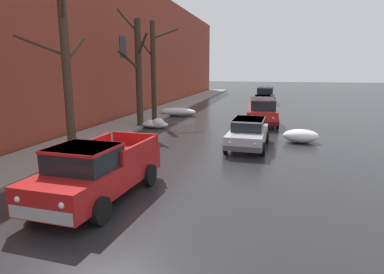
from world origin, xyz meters
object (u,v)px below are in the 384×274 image
at_px(sedan_silver_parked_kerbside_close, 248,132).
at_px(pickup_truck_red_approaching_near_lane, 97,171).
at_px(bare_tree_second_along_sidewalk, 66,69).
at_px(bare_tree_mid_block, 138,71).
at_px(sedan_black_parked_far_down_block, 263,103).
at_px(sedan_white_at_far_intersection, 266,93).
at_px(bare_tree_far_down_block, 154,69).
at_px(suv_grey_queued_behind_truck, 265,95).
at_px(suv_red_parked_kerbside_mid, 262,111).

bearing_deg(sedan_silver_parked_kerbside_close, pickup_truck_red_approaching_near_lane, -115.88).
distance_m(bare_tree_second_along_sidewalk, bare_tree_mid_block, 7.61).
height_order(sedan_black_parked_far_down_block, sedan_white_at_far_intersection, same).
bearing_deg(bare_tree_far_down_block, bare_tree_second_along_sidewalk, -90.14).
bearing_deg(sedan_silver_parked_kerbside_close, bare_tree_second_along_sidewalk, -153.41).
distance_m(bare_tree_second_along_sidewalk, suv_grey_queued_behind_truck, 26.25).
xyz_separation_m(bare_tree_second_along_sidewalk, bare_tree_far_down_block, (0.03, 10.39, -0.01)).
distance_m(sedan_silver_parked_kerbside_close, sedan_black_parked_far_down_block, 14.90).
height_order(suv_red_parked_kerbside_mid, suv_grey_queued_behind_truck, same).
bearing_deg(bare_tree_second_along_sidewalk, sedan_silver_parked_kerbside_close, 26.59).
bearing_deg(bare_tree_second_along_sidewalk, pickup_truck_red_approaching_near_lane, -49.07).
xyz_separation_m(sedan_black_parked_far_down_block, sedan_white_at_far_intersection, (-0.05, 12.77, -0.00)).
distance_m(pickup_truck_red_approaching_near_lane, sedan_white_at_far_intersection, 35.68).
distance_m(bare_tree_second_along_sidewalk, bare_tree_far_down_block, 10.39).
relative_size(bare_tree_far_down_block, suv_grey_queued_behind_truck, 1.64).
height_order(pickup_truck_red_approaching_near_lane, suv_grey_queued_behind_truck, suv_grey_queued_behind_truck).
relative_size(bare_tree_second_along_sidewalk, sedan_black_parked_far_down_block, 1.72).
distance_m(bare_tree_second_along_sidewalk, sedan_black_parked_far_down_block, 20.28).
bearing_deg(pickup_truck_red_approaching_near_lane, suv_grey_queued_behind_truck, 82.20).
bearing_deg(pickup_truck_red_approaching_near_lane, bare_tree_second_along_sidewalk, 130.93).
bearing_deg(sedan_silver_parked_kerbside_close, suv_grey_queued_behind_truck, 89.45).
bearing_deg(sedan_white_at_far_intersection, suv_red_parked_kerbside_mid, -89.20).
xyz_separation_m(bare_tree_mid_block, sedan_silver_parked_kerbside_close, (7.36, -3.93, -2.90)).
xyz_separation_m(bare_tree_far_down_block, sedan_silver_parked_kerbside_close, (7.33, -6.71, -3.05)).
distance_m(sedan_silver_parked_kerbside_close, sedan_white_at_far_intersection, 27.67).
bearing_deg(sedan_white_at_far_intersection, bare_tree_second_along_sidewalk, -103.41).
xyz_separation_m(bare_tree_second_along_sidewalk, suv_red_parked_kerbside_mid, (7.76, 10.63, -2.82)).
bearing_deg(suv_red_parked_kerbside_mid, sedan_black_parked_far_down_block, 91.75).
height_order(bare_tree_mid_block, bare_tree_far_down_block, bare_tree_mid_block).
bearing_deg(pickup_truck_red_approaching_near_lane, sedan_silver_parked_kerbside_close, 64.12).
relative_size(bare_tree_second_along_sidewalk, suv_grey_queued_behind_truck, 1.72).
distance_m(sedan_silver_parked_kerbside_close, suv_red_parked_kerbside_mid, 6.96).
bearing_deg(suv_grey_queued_behind_truck, pickup_truck_red_approaching_near_lane, -97.80).
height_order(bare_tree_mid_block, sedan_black_parked_far_down_block, bare_tree_mid_block).
relative_size(sedan_silver_parked_kerbside_close, sedan_white_at_far_intersection, 1.06).
height_order(suv_grey_queued_behind_truck, sedan_white_at_far_intersection, suv_grey_queued_behind_truck).
bearing_deg(bare_tree_far_down_block, sedan_white_at_far_intersection, 70.44).
xyz_separation_m(bare_tree_far_down_block, suv_grey_queued_behind_truck, (7.53, 14.58, -2.81)).
relative_size(bare_tree_far_down_block, sedan_white_at_far_intersection, 1.72).
bearing_deg(sedan_black_parked_far_down_block, suv_grey_queued_behind_truck, 89.64).
bearing_deg(bare_tree_mid_block, suv_grey_queued_behind_truck, 66.47).
bearing_deg(bare_tree_mid_block, sedan_silver_parked_kerbside_close, -28.09).
relative_size(bare_tree_second_along_sidewalk, bare_tree_far_down_block, 1.05).
distance_m(suv_red_parked_kerbside_mid, sedan_white_at_far_intersection, 20.72).
height_order(bare_tree_mid_block, sedan_white_at_far_intersection, bare_tree_mid_block).
relative_size(sedan_black_parked_far_down_block, suv_grey_queued_behind_truck, 1.00).
bearing_deg(suv_grey_queued_behind_truck, sedan_silver_parked_kerbside_close, -90.55).
height_order(bare_tree_mid_block, suv_red_parked_kerbside_mid, bare_tree_mid_block).
bearing_deg(sedan_white_at_far_intersection, sedan_black_parked_far_down_block, -89.80).
bearing_deg(pickup_truck_red_approaching_near_lane, sedan_black_parked_far_down_block, 80.13).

